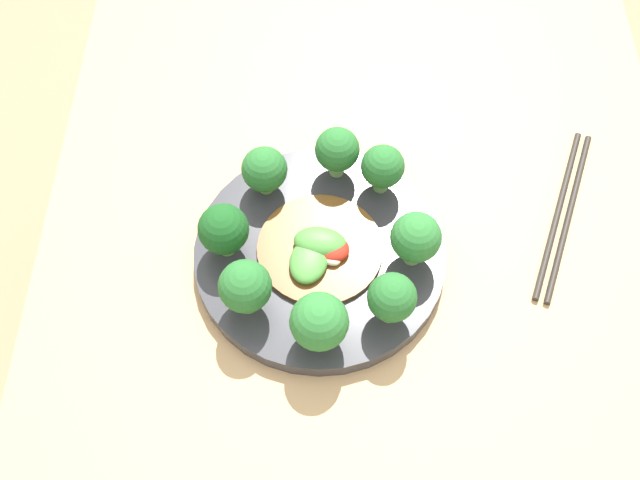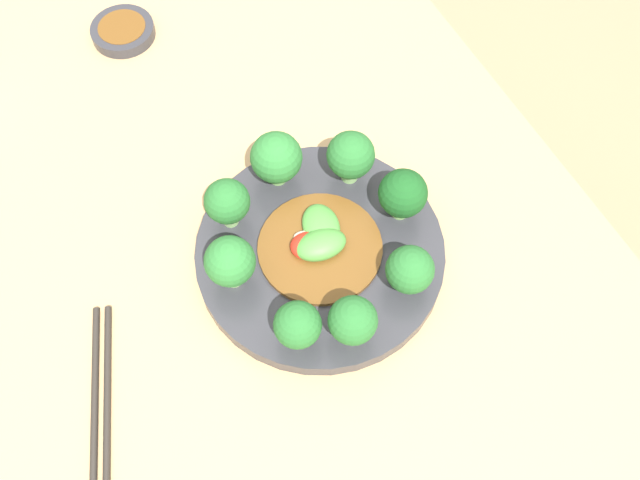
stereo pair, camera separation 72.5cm
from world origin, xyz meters
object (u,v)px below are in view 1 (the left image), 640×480
broccoli_north (416,238)px  stirfry_center (319,249)px  broccoli_northeast (392,298)px  broccoli_west (337,150)px  broccoli_southeast (245,287)px  broccoli_east (319,322)px  broccoli_northwest (383,167)px  chopsticks (563,213)px  plate (320,254)px  broccoli_southwest (264,170)px  broccoli_south (223,230)px

broccoli_north → stirfry_center: 0.10m
broccoli_north → stirfry_center: broccoli_north is taller
broccoli_northeast → broccoli_west: 0.18m
broccoli_northeast → stirfry_center: 0.10m
broccoli_southeast → broccoli_east: bearing=64.0°
broccoli_east → broccoli_north: same height
broccoli_north → broccoli_northeast: size_ratio=1.06×
broccoli_northwest → chopsticks: 0.21m
plate → broccoli_northeast: (0.07, 0.07, 0.05)m
broccoli_north → broccoli_west: bearing=-144.4°
plate → broccoli_northeast: size_ratio=4.09×
stirfry_center → broccoli_northeast: bearing=44.6°
broccoli_north → broccoli_southwest: size_ratio=1.14×
broccoli_south → stirfry_center: 0.10m
chopsticks → broccoli_south: bearing=-80.8°
broccoli_north → stirfry_center: size_ratio=0.52×
broccoli_northwest → broccoli_north: size_ratio=0.91×
broccoli_northwest → broccoli_north: broccoli_north is taller
plate → broccoli_southeast: broccoli_southeast is taller
broccoli_west → chopsticks: bearing=80.5°
broccoli_southwest → stirfry_center: broccoli_southwest is taller
broccoli_southwest → broccoli_west: (-0.02, 0.08, 0.00)m
plate → broccoli_west: broccoli_west is taller
plate → broccoli_southwest: broccoli_southwest is taller
broccoli_west → stirfry_center: 0.11m
broccoli_west → broccoli_northwest: bearing=66.9°
broccoli_east → broccoli_southwest: bearing=-161.1°
chopsticks → broccoli_east: bearing=-59.2°
broccoli_southeast → stirfry_center: (-0.06, 0.07, -0.03)m
chopsticks → broccoli_southeast: bearing=-69.8°
plate → broccoli_west: 0.11m
broccoli_southeast → chopsticks: (-0.12, 0.33, -0.06)m
broccoli_northeast → chopsticks: size_ratio=0.29×
broccoli_northeast → stirfry_center: broccoli_northeast is taller
plate → broccoli_north: (0.01, 0.09, 0.05)m
stirfry_center → broccoli_west: bearing=170.4°
broccoli_southeast → chopsticks: bearing=110.2°
broccoli_north → broccoli_southwest: (-0.09, -0.15, -0.01)m
plate → broccoli_east: size_ratio=3.84×
plate → broccoli_southeast: (0.06, -0.07, 0.05)m
plate → chopsticks: bearing=102.4°
broccoli_northeast → broccoli_south: size_ratio=0.99×
plate → broccoli_southwest: size_ratio=4.43×
broccoli_west → broccoli_southwest: bearing=-73.1°
broccoli_east → broccoli_south: 0.14m
broccoli_southwest → chopsticks: broccoli_southwest is taller
broccoli_east → broccoli_northeast: broccoli_east is taller
plate → broccoli_south: 0.11m
broccoli_north → broccoli_east: bearing=-45.9°
broccoli_west → stirfry_center: broccoli_west is taller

